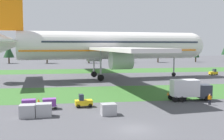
# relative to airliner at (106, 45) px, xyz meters

# --- Properties ---
(ground_plane) EXTENTS (400.00, 400.00, 0.00)m
(ground_plane) POSITION_rel_airliner_xyz_m (-2.21, -46.53, -9.34)
(ground_plane) COLOR #47474C
(grass_strip_near) EXTENTS (320.00, 17.34, 0.01)m
(grass_strip_near) POSITION_rel_airliner_xyz_m (-2.21, -23.17, -9.34)
(grass_strip_near) COLOR #336028
(grass_strip_near) RESTS_ON ground
(grass_strip_far) EXTENTS (320.00, 17.34, 0.01)m
(grass_strip_far) POSITION_rel_airliner_xyz_m (-2.21, 23.51, -9.34)
(grass_strip_far) COLOR #336028
(grass_strip_far) RESTS_ON ground
(airliner) EXTENTS (60.63, 75.32, 26.03)m
(airliner) POSITION_rel_airliner_xyz_m (0.00, 0.00, 0.00)
(airliner) COLOR silver
(airliner) RESTS_ON ground
(baggage_tug) EXTENTS (2.72, 1.57, 1.97)m
(baggage_tug) POSITION_rel_airliner_xyz_m (-7.59, -34.71, -8.53)
(baggage_tug) COLOR yellow
(baggage_tug) RESTS_ON ground
(cargo_dolly_lead) EXTENTS (2.35, 1.73, 1.55)m
(cargo_dolly_lead) POSITION_rel_airliner_xyz_m (-12.59, -35.25, -8.42)
(cargo_dolly_lead) COLOR #A3A3A8
(cargo_dolly_lead) RESTS_ON ground
(cargo_dolly_second) EXTENTS (2.35, 1.73, 1.55)m
(cargo_dolly_second) POSITION_rel_airliner_xyz_m (-15.47, -35.56, -8.42)
(cargo_dolly_second) COLOR #A3A3A8
(cargo_dolly_second) RESTS_ON ground
(catering_truck) EXTENTS (6.96, 2.31, 3.58)m
(catering_truck) POSITION_rel_airliner_xyz_m (10.50, -32.23, -7.39)
(catering_truck) COLOR #2D333D
(catering_truck) RESTS_ON ground
(pushback_tractor) EXTENTS (2.74, 1.62, 1.97)m
(pushback_tractor) POSITION_rel_airliner_xyz_m (34.51, 4.45, -8.53)
(pushback_tractor) COLOR yellow
(pushback_tractor) RESTS_ON ground
(ground_crew_marshaller) EXTENTS (0.55, 0.36, 1.74)m
(ground_crew_marshaller) POSITION_rel_airliner_xyz_m (12.26, -35.81, -8.40)
(ground_crew_marshaller) COLOR black
(ground_crew_marshaller) RESTS_ON ground
(ground_crew_loader) EXTENTS (0.53, 0.36, 1.74)m
(ground_crew_loader) POSITION_rel_airliner_xyz_m (9.77, -32.23, -8.40)
(ground_crew_loader) COLOR black
(ground_crew_loader) RESTS_ON ground
(uld_container_0) EXTENTS (2.08, 1.70, 1.69)m
(uld_container_0) POSITION_rel_airliner_xyz_m (-14.97, -39.73, -8.50)
(uld_container_0) COLOR #A3A3A8
(uld_container_0) RESTS_ON ground
(uld_container_1) EXTENTS (2.06, 1.67, 1.75)m
(uld_container_1) POSITION_rel_airliner_xyz_m (-12.89, -39.48, -8.47)
(uld_container_1) COLOR #A3A3A8
(uld_container_1) RESTS_ON ground
(uld_container_2) EXTENTS (2.15, 1.79, 1.54)m
(uld_container_2) POSITION_rel_airliner_xyz_m (-4.35, -39.85, -8.57)
(uld_container_2) COLOR #A3A3A8
(uld_container_2) RESTS_ON ground
(taxiway_marker_0) EXTENTS (0.44, 0.44, 0.49)m
(taxiway_marker_0) POSITION_rel_airliner_xyz_m (-14.86, -29.83, -9.10)
(taxiway_marker_0) COLOR orange
(taxiway_marker_0) RESTS_ON ground
(taxiway_marker_1) EXTENTS (0.44, 0.44, 0.62)m
(taxiway_marker_1) POSITION_rel_airliner_xyz_m (8.54, -27.05, -9.03)
(taxiway_marker_1) COLOR orange
(taxiway_marker_1) RESTS_ON ground
(distant_tree_line) EXTENTS (166.19, 8.50, 11.20)m
(distant_tree_line) POSITION_rel_airliner_xyz_m (-8.20, 69.26, -2.59)
(distant_tree_line) COLOR #4C3823
(distant_tree_line) RESTS_ON ground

